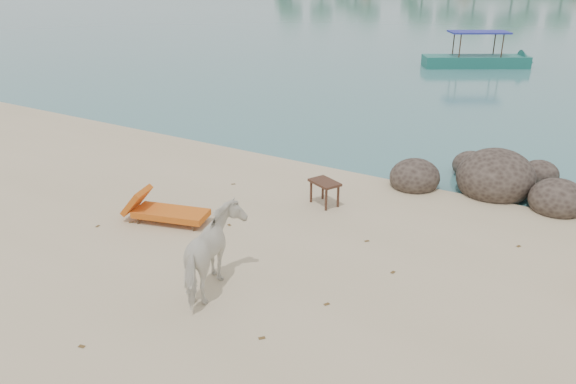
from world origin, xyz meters
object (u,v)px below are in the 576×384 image
at_px(lounge_chair, 171,211).
at_px(boat_near, 478,37).
at_px(side_table, 324,194).
at_px(cow, 214,255).
at_px(boulders, 525,186).

height_order(lounge_chair, boat_near, boat_near).
xyz_separation_m(side_table, lounge_chair, (-2.28, -2.42, 0.01)).
xyz_separation_m(cow, side_table, (-0.12, 4.01, -0.41)).
bearing_deg(lounge_chair, side_table, 31.07).
height_order(cow, lounge_chair, cow).
bearing_deg(boat_near, cow, -117.48).
distance_m(cow, lounge_chair, 2.90).
xyz_separation_m(boulders, lounge_chair, (-5.96, -5.28, 0.04)).
bearing_deg(boulders, lounge_chair, -138.42).
height_order(side_table, boat_near, boat_near).
xyz_separation_m(boulders, side_table, (-3.68, -2.86, 0.03)).
distance_m(boulders, lounge_chair, 7.96).
bearing_deg(side_table, boat_near, 119.58).
height_order(side_table, lounge_chair, lounge_chair).
distance_m(cow, boat_near, 23.74).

